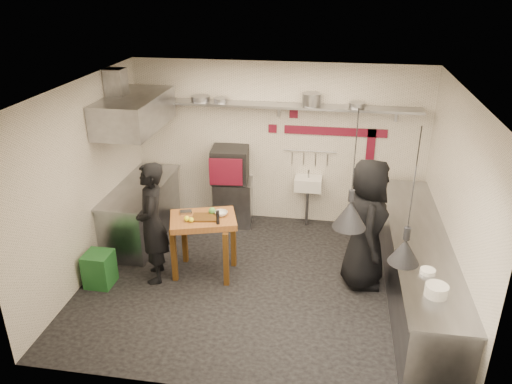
# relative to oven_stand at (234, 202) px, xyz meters

# --- Properties ---
(floor) EXTENTS (5.00, 5.00, 0.00)m
(floor) POSITION_rel_oven_stand_xyz_m (0.74, -1.79, -0.40)
(floor) COLOR black
(floor) RESTS_ON ground
(ceiling) EXTENTS (5.00, 5.00, 0.00)m
(ceiling) POSITION_rel_oven_stand_xyz_m (0.74, -1.79, 2.40)
(ceiling) COLOR silver
(ceiling) RESTS_ON floor
(wall_back) EXTENTS (5.00, 0.04, 2.80)m
(wall_back) POSITION_rel_oven_stand_xyz_m (0.74, 0.31, 1.00)
(wall_back) COLOR silver
(wall_back) RESTS_ON floor
(wall_front) EXTENTS (5.00, 0.04, 2.80)m
(wall_front) POSITION_rel_oven_stand_xyz_m (0.74, -3.89, 1.00)
(wall_front) COLOR silver
(wall_front) RESTS_ON floor
(wall_left) EXTENTS (0.04, 4.20, 2.80)m
(wall_left) POSITION_rel_oven_stand_xyz_m (-1.76, -1.79, 1.00)
(wall_left) COLOR silver
(wall_left) RESTS_ON floor
(wall_right) EXTENTS (0.04, 4.20, 2.80)m
(wall_right) POSITION_rel_oven_stand_xyz_m (3.24, -1.79, 1.00)
(wall_right) COLOR silver
(wall_right) RESTS_ON floor
(red_band_horiz) EXTENTS (1.70, 0.02, 0.14)m
(red_band_horiz) POSITION_rel_oven_stand_xyz_m (1.69, 0.29, 1.28)
(red_band_horiz) COLOR maroon
(red_band_horiz) RESTS_ON wall_back
(red_band_vert) EXTENTS (0.14, 0.02, 1.10)m
(red_band_vert) POSITION_rel_oven_stand_xyz_m (2.29, 0.29, 0.80)
(red_band_vert) COLOR maroon
(red_band_vert) RESTS_ON wall_back
(red_tile_a) EXTENTS (0.14, 0.02, 0.14)m
(red_tile_a) POSITION_rel_oven_stand_xyz_m (0.99, 0.29, 1.55)
(red_tile_a) COLOR maroon
(red_tile_a) RESTS_ON wall_back
(red_tile_b) EXTENTS (0.14, 0.02, 0.14)m
(red_tile_b) POSITION_rel_oven_stand_xyz_m (0.64, 0.29, 1.28)
(red_tile_b) COLOR maroon
(red_tile_b) RESTS_ON wall_back
(back_shelf) EXTENTS (4.60, 0.34, 0.04)m
(back_shelf) POSITION_rel_oven_stand_xyz_m (0.74, 0.13, 1.72)
(back_shelf) COLOR gray
(back_shelf) RESTS_ON wall_back
(shelf_bracket_left) EXTENTS (0.04, 0.06, 0.24)m
(shelf_bracket_left) POSITION_rel_oven_stand_xyz_m (-1.16, 0.28, 1.62)
(shelf_bracket_left) COLOR gray
(shelf_bracket_left) RESTS_ON wall_back
(shelf_bracket_mid) EXTENTS (0.04, 0.06, 0.24)m
(shelf_bracket_mid) POSITION_rel_oven_stand_xyz_m (0.74, 0.28, 1.62)
(shelf_bracket_mid) COLOR gray
(shelf_bracket_mid) RESTS_ON wall_back
(shelf_bracket_right) EXTENTS (0.04, 0.06, 0.24)m
(shelf_bracket_right) POSITION_rel_oven_stand_xyz_m (2.64, 0.28, 1.62)
(shelf_bracket_right) COLOR gray
(shelf_bracket_right) RESTS_ON wall_back
(pan_far_left) EXTENTS (0.39, 0.39, 0.09)m
(pan_far_left) POSITION_rel_oven_stand_xyz_m (-0.55, 0.13, 1.79)
(pan_far_left) COLOR gray
(pan_far_left) RESTS_ON back_shelf
(pan_mid_left) EXTENTS (0.30, 0.30, 0.07)m
(pan_mid_left) POSITION_rel_oven_stand_xyz_m (-0.21, 0.13, 1.78)
(pan_mid_left) COLOR gray
(pan_mid_left) RESTS_ON back_shelf
(stock_pot) EXTENTS (0.37, 0.37, 0.20)m
(stock_pot) POSITION_rel_oven_stand_xyz_m (1.28, 0.13, 1.84)
(stock_pot) COLOR gray
(stock_pot) RESTS_ON back_shelf
(pan_right) EXTENTS (0.29, 0.29, 0.08)m
(pan_right) POSITION_rel_oven_stand_xyz_m (2.00, 0.13, 1.78)
(pan_right) COLOR gray
(pan_right) RESTS_ON back_shelf
(oven_stand) EXTENTS (0.70, 0.64, 0.80)m
(oven_stand) POSITION_rel_oven_stand_xyz_m (0.00, 0.00, 0.00)
(oven_stand) COLOR gray
(oven_stand) RESTS_ON floor
(combi_oven) EXTENTS (0.66, 0.62, 0.58)m
(combi_oven) POSITION_rel_oven_stand_xyz_m (-0.05, 0.03, 0.69)
(combi_oven) COLOR black
(combi_oven) RESTS_ON oven_stand
(oven_door) EXTENTS (0.55, 0.08, 0.46)m
(oven_door) POSITION_rel_oven_stand_xyz_m (-0.05, -0.33, 0.69)
(oven_door) COLOR maroon
(oven_door) RESTS_ON combi_oven
(oven_glass) EXTENTS (0.37, 0.05, 0.34)m
(oven_glass) POSITION_rel_oven_stand_xyz_m (0.00, -0.31, 0.69)
(oven_glass) COLOR black
(oven_glass) RESTS_ON oven_door
(hand_sink) EXTENTS (0.46, 0.34, 0.22)m
(hand_sink) POSITION_rel_oven_stand_xyz_m (1.29, 0.13, 0.38)
(hand_sink) COLOR silver
(hand_sink) RESTS_ON wall_back
(sink_tap) EXTENTS (0.03, 0.03, 0.14)m
(sink_tap) POSITION_rel_oven_stand_xyz_m (1.29, 0.13, 0.56)
(sink_tap) COLOR gray
(sink_tap) RESTS_ON hand_sink
(sink_drain) EXTENTS (0.06, 0.06, 0.66)m
(sink_drain) POSITION_rel_oven_stand_xyz_m (1.29, 0.09, -0.06)
(sink_drain) COLOR gray
(sink_drain) RESTS_ON floor
(utensil_rail) EXTENTS (0.90, 0.02, 0.02)m
(utensil_rail) POSITION_rel_oven_stand_xyz_m (1.29, 0.27, 0.92)
(utensil_rail) COLOR gray
(utensil_rail) RESTS_ON wall_back
(counter_right) EXTENTS (0.70, 3.80, 0.90)m
(counter_right) POSITION_rel_oven_stand_xyz_m (2.89, -1.79, 0.05)
(counter_right) COLOR gray
(counter_right) RESTS_ON floor
(counter_right_top) EXTENTS (0.76, 3.90, 0.03)m
(counter_right_top) POSITION_rel_oven_stand_xyz_m (2.89, -1.79, 0.52)
(counter_right_top) COLOR gray
(counter_right_top) RESTS_ON counter_right
(plate_stack) EXTENTS (0.25, 0.25, 0.13)m
(plate_stack) POSITION_rel_oven_stand_xyz_m (2.86, -3.11, 0.60)
(plate_stack) COLOR silver
(plate_stack) RESTS_ON counter_right_top
(small_bowl_right) EXTENTS (0.21, 0.21, 0.05)m
(small_bowl_right) POSITION_rel_oven_stand_xyz_m (2.84, -2.67, 0.56)
(small_bowl_right) COLOR silver
(small_bowl_right) RESTS_ON counter_right_top
(counter_left) EXTENTS (0.70, 1.90, 0.90)m
(counter_left) POSITION_rel_oven_stand_xyz_m (-1.41, -0.74, 0.05)
(counter_left) COLOR gray
(counter_left) RESTS_ON floor
(counter_left_top) EXTENTS (0.76, 2.00, 0.03)m
(counter_left_top) POSITION_rel_oven_stand_xyz_m (-1.41, -0.74, 0.52)
(counter_left_top) COLOR gray
(counter_left_top) RESTS_ON counter_left
(extractor_hood) EXTENTS (0.78, 1.60, 0.50)m
(extractor_hood) POSITION_rel_oven_stand_xyz_m (-1.36, -0.74, 1.75)
(extractor_hood) COLOR gray
(extractor_hood) RESTS_ON ceiling
(hood_duct) EXTENTS (0.28, 0.28, 0.50)m
(hood_duct) POSITION_rel_oven_stand_xyz_m (-1.61, -0.74, 2.15)
(hood_duct) COLOR gray
(hood_duct) RESTS_ON ceiling
(green_bin) EXTENTS (0.38, 0.38, 0.50)m
(green_bin) POSITION_rel_oven_stand_xyz_m (-1.49, -2.21, -0.15)
(green_bin) COLOR #1B5523
(green_bin) RESTS_ON floor
(prep_table) EXTENTS (1.07, 0.88, 0.92)m
(prep_table) POSITION_rel_oven_stand_xyz_m (-0.09, -1.67, 0.06)
(prep_table) COLOR #935A2B
(prep_table) RESTS_ON floor
(cutting_board) EXTENTS (0.40, 0.31, 0.02)m
(cutting_board) POSITION_rel_oven_stand_xyz_m (-0.04, -1.70, 0.53)
(cutting_board) COLOR #4F3111
(cutting_board) RESTS_ON prep_table
(pepper_mill) EXTENTS (0.06, 0.06, 0.20)m
(pepper_mill) POSITION_rel_oven_stand_xyz_m (0.17, -1.84, 0.62)
(pepper_mill) COLOR black
(pepper_mill) RESTS_ON prep_table
(lemon_a) EXTENTS (0.10, 0.10, 0.08)m
(lemon_a) POSITION_rel_oven_stand_xyz_m (-0.28, -1.83, 0.56)
(lemon_a) COLOR yellow
(lemon_a) RESTS_ON prep_table
(lemon_b) EXTENTS (0.08, 0.08, 0.07)m
(lemon_b) POSITION_rel_oven_stand_xyz_m (-0.21, -1.85, 0.56)
(lemon_b) COLOR yellow
(lemon_b) RESTS_ON prep_table
(veg_ball) EXTENTS (0.11, 0.11, 0.11)m
(veg_ball) POSITION_rel_oven_stand_xyz_m (0.02, -1.55, 0.57)
(veg_ball) COLOR #4A8E3D
(veg_ball) RESTS_ON prep_table
(steel_tray) EXTENTS (0.20, 0.17, 0.03)m
(steel_tray) POSITION_rel_oven_stand_xyz_m (-0.37, -1.58, 0.54)
(steel_tray) COLOR gray
(steel_tray) RESTS_ON prep_table
(bowl) EXTENTS (0.24, 0.24, 0.06)m
(bowl) POSITION_rel_oven_stand_xyz_m (0.15, -1.57, 0.55)
(bowl) COLOR silver
(bowl) RESTS_ON prep_table
(heat_lamp_near) EXTENTS (0.52, 0.52, 1.41)m
(heat_lamp_near) POSITION_rel_oven_stand_xyz_m (1.91, -2.55, 1.69)
(heat_lamp_near) COLOR black
(heat_lamp_near) RESTS_ON ceiling
(heat_lamp_far) EXTENTS (0.42, 0.42, 1.48)m
(heat_lamp_far) POSITION_rel_oven_stand_xyz_m (2.47, -3.12, 1.66)
(heat_lamp_far) COLOR black
(heat_lamp_far) RESTS_ON ceiling
(chef_left) EXTENTS (0.60, 0.75, 1.78)m
(chef_left) POSITION_rel_oven_stand_xyz_m (-0.76, -1.91, 0.49)
(chef_left) COLOR black
(chef_left) RESTS_ON floor
(chef_right) EXTENTS (0.64, 0.95, 1.88)m
(chef_right) POSITION_rel_oven_stand_xyz_m (2.19, -1.56, 0.54)
(chef_right) COLOR black
(chef_right) RESTS_ON floor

